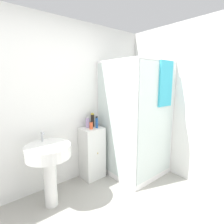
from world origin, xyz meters
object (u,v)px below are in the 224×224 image
at_px(shampoo_bottle_tall_black, 93,120).
at_px(soap_dispenser, 91,126).
at_px(lotion_bottle_white, 88,123).
at_px(shampoo_bottle_blue, 97,122).
at_px(sink, 49,160).

bearing_deg(shampoo_bottle_tall_black, soap_dispenser, -131.26).
xyz_separation_m(shampoo_bottle_tall_black, lotion_bottle_white, (-0.10, -0.00, -0.03)).
relative_size(shampoo_bottle_tall_black, lotion_bottle_white, 1.20).
distance_m(soap_dispenser, shampoo_bottle_blue, 0.11).
distance_m(shampoo_bottle_tall_black, lotion_bottle_white, 0.11).
bearing_deg(lotion_bottle_white, shampoo_bottle_tall_black, 2.56).
bearing_deg(shampoo_bottle_tall_black, lotion_bottle_white, -177.44).
relative_size(sink, lotion_bottle_white, 5.09).
relative_size(soap_dispenser, shampoo_bottle_blue, 0.76).
bearing_deg(soap_dispenser, shampoo_bottle_tall_black, 48.74).
bearing_deg(soap_dispenser, shampoo_bottle_blue, 2.96).
xyz_separation_m(shampoo_bottle_tall_black, shampoo_bottle_blue, (-0.00, -0.12, -0.02)).
xyz_separation_m(sink, lotion_bottle_white, (0.76, 0.30, 0.30)).
bearing_deg(lotion_bottle_white, soap_dispenser, -95.03).
bearing_deg(sink, shampoo_bottle_blue, 11.98).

